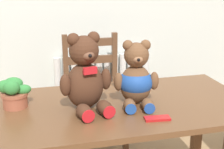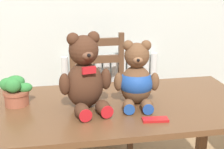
{
  "view_description": "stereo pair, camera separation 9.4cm",
  "coord_description": "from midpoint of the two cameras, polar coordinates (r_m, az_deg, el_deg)",
  "views": [
    {
      "loc": [
        -0.42,
        -1.13,
        1.36
      ],
      "look_at": [
        -0.05,
        0.36,
        0.87
      ],
      "focal_mm": 50.0,
      "sensor_mm": 36.0,
      "label": 1
    },
    {
      "loc": [
        -0.33,
        -1.15,
        1.36
      ],
      "look_at": [
        -0.05,
        0.36,
        0.87
      ],
      "focal_mm": 50.0,
      "sensor_mm": 36.0,
      "label": 2
    }
  ],
  "objects": [
    {
      "name": "teddy_bear_left",
      "position": [
        1.58,
        -3.24,
        -0.4
      ],
      "size": [
        0.28,
        0.3,
        0.4
      ],
      "rotation": [
        0.0,
        0.0,
        3.34
      ],
      "color": "#472819",
      "rests_on": "dining_table"
    },
    {
      "name": "radiator",
      "position": [
        2.79,
        0.67,
        -4.21
      ],
      "size": [
        0.85,
        0.1,
        0.71
      ],
      "color": "silver",
      "rests_on": "ground_plane"
    },
    {
      "name": "teddy_bear_right",
      "position": [
        1.65,
        6.11,
        -0.9
      ],
      "size": [
        0.24,
        0.27,
        0.35
      ],
      "rotation": [
        0.0,
        0.0,
        2.98
      ],
      "color": "brown",
      "rests_on": "dining_table"
    },
    {
      "name": "chocolate_bar",
      "position": [
        1.52,
        9.69,
        -8.15
      ],
      "size": [
        0.13,
        0.06,
        0.01
      ],
      "primitive_type": "cube",
      "rotation": [
        0.0,
        0.0,
        -0.1
      ],
      "color": "red",
      "rests_on": "dining_table"
    },
    {
      "name": "wooden_chair_behind",
      "position": [
        2.43,
        -1.17,
        -3.8
      ],
      "size": [
        0.43,
        0.39,
        0.94
      ],
      "rotation": [
        0.0,
        0.0,
        3.14
      ],
      "color": "brown",
      "rests_on": "ground_plane"
    },
    {
      "name": "dining_table",
      "position": [
        1.73,
        3.18,
        -8.4
      ],
      "size": [
        1.42,
        0.73,
        0.7
      ],
      "color": "brown",
      "rests_on": "ground_plane"
    },
    {
      "name": "potted_plant",
      "position": [
        1.71,
        -15.75,
        -2.85
      ],
      "size": [
        0.17,
        0.15,
        0.16
      ],
      "color": "#9E5138",
      "rests_on": "dining_table"
    }
  ]
}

